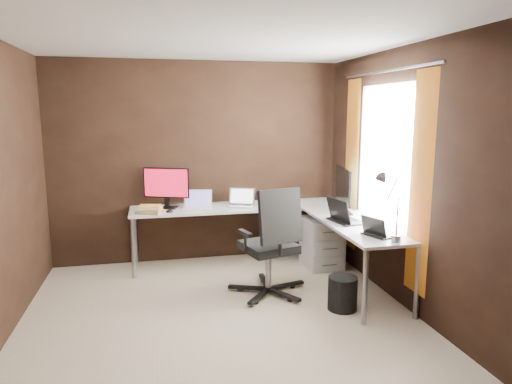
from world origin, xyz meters
TOP-DOWN VIEW (x-y plane):
  - room at (0.34, 0.07)m, footprint 3.60×3.60m
  - desk at (0.84, 1.04)m, footprint 2.65×2.25m
  - drawer_pedestal at (1.43, 1.15)m, footprint 0.42×0.50m
  - monitor_left at (-0.41, 1.58)m, footprint 0.53×0.26m
  - monitor_right at (1.55, 0.83)m, footprint 0.20×0.64m
  - laptop_white at (-0.05, 1.44)m, footprint 0.38×0.31m
  - laptop_silver at (0.49, 1.49)m, footprint 0.38×0.33m
  - laptop_black_big at (1.39, 0.44)m, footprint 0.34×0.43m
  - laptop_black_small at (1.48, -0.13)m, footprint 0.29×0.33m
  - book_stack at (-0.61, 1.34)m, footprint 0.34×0.31m
  - mouse_left at (-0.39, 1.30)m, footprint 0.11×0.09m
  - mouse_corner at (0.85, 1.34)m, footprint 0.08×0.05m
  - desk_lamp at (1.49, -0.29)m, footprint 0.20×0.23m
  - office_chair at (0.59, 0.43)m, footprint 0.64×0.67m
  - wastebasket at (1.18, -0.07)m, footprint 0.34×0.34m

SIDE VIEW (x-z plane):
  - wastebasket at x=1.18m, z-range 0.00..0.32m
  - drawer_pedestal at x=1.43m, z-range 0.00..0.60m
  - office_chair at x=0.59m, z-range -0.24..0.91m
  - desk at x=0.84m, z-range 0.31..1.04m
  - mouse_corner at x=0.85m, z-range 0.73..0.76m
  - mouse_left at x=-0.39m, z-range 0.73..0.77m
  - book_stack at x=-0.61m, z-range 0.73..0.82m
  - laptop_black_small at x=1.48m, z-range 0.68..0.87m
  - laptop_silver at x=0.49m, z-range 0.67..0.89m
  - laptop_white at x=-0.05m, z-range 0.67..0.89m
  - laptop_black_big at x=1.39m, z-range 0.66..0.92m
  - monitor_left at x=-0.41m, z-range 0.76..1.25m
  - monitor_right at x=1.55m, z-range 0.76..1.29m
  - desk_lamp at x=1.49m, z-range 0.81..1.43m
  - room at x=0.34m, z-range 0.03..2.53m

